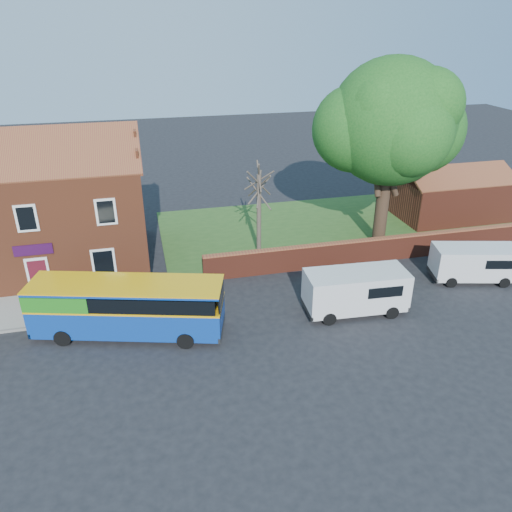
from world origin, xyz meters
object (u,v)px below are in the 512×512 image
object	(u,v)px
van_far	(475,262)
large_tree	(391,125)
bus	(121,306)
van_near	(356,290)

from	to	relation	value
van_far	large_tree	xyz separation A→B (m)	(-2.90, 6.42, 6.76)
bus	large_tree	xyz separation A→B (m)	(17.08, 7.24, 6.34)
bus	large_tree	bearing A→B (deg)	38.86
bus	van_near	world-z (taller)	bus
bus	van_near	xyz separation A→B (m)	(11.80, -0.77, -0.30)
van_near	large_tree	xyz separation A→B (m)	(5.28, 8.02, 6.63)
van_far	bus	bearing A→B (deg)	-163.68
bus	large_tree	world-z (taller)	large_tree
bus	van_near	distance (m)	11.83
bus	van_far	world-z (taller)	bus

